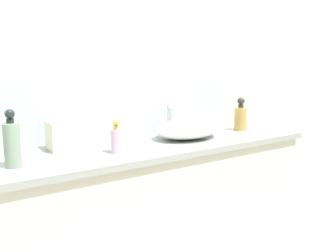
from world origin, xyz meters
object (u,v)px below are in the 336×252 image
sink_basin (187,129)px  lotion_bottle (116,139)px  soap_dispenser (240,117)px  tissue_box (63,134)px  perfume_bottle (12,143)px  candle_jar (247,124)px

sink_basin → lotion_bottle: (-0.46, -0.08, 0.01)m
soap_dispenser → tissue_box: (-1.03, 0.12, -0.00)m
soap_dispenser → perfume_bottle: perfume_bottle is taller
lotion_bottle → perfume_bottle: bearing=176.9°
perfume_bottle → candle_jar: bearing=4.2°
candle_jar → tissue_box: bearing=176.6°
candle_jar → soap_dispenser: bearing=-155.6°
lotion_bottle → soap_dispenser: bearing=5.2°
soap_dispenser → sink_basin: bearing=-180.0°
soap_dispenser → candle_jar: (0.11, 0.05, -0.06)m
tissue_box → candle_jar: bearing=-3.4°
tissue_box → candle_jar: 1.14m
lotion_bottle → perfume_bottle: size_ratio=0.67×
lotion_bottle → sink_basin: bearing=9.6°
soap_dispenser → lotion_bottle: 0.85m
tissue_box → perfume_bottle: bearing=-146.7°
perfume_bottle → soap_dispenser: bearing=2.4°
lotion_bottle → tissue_box: size_ratio=0.89×
sink_basin → soap_dispenser: (0.39, 0.00, 0.03)m
soap_dispenser → tissue_box: soap_dispenser is taller
soap_dispenser → candle_jar: bearing=24.4°
sink_basin → perfume_bottle: perfume_bottle is taller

